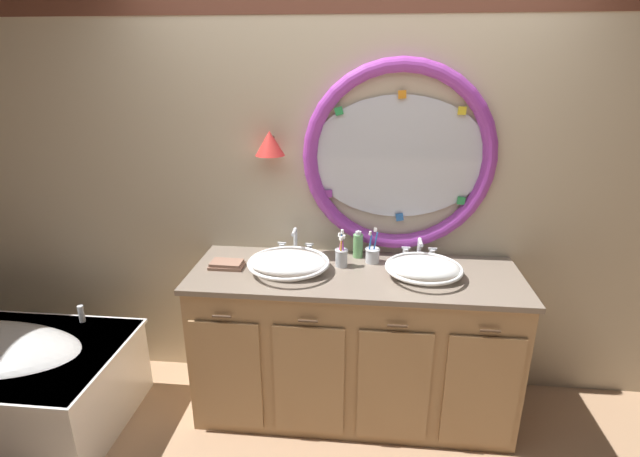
{
  "coord_description": "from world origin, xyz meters",
  "views": [
    {
      "loc": [
        0.11,
        -2.18,
        2.05
      ],
      "look_at": [
        -0.14,
        0.25,
        1.17
      ],
      "focal_mm": 26.47,
      "sensor_mm": 36.0,
      "label": 1
    }
  ],
  "objects_px": {
    "sink_basin_right": "(424,268)",
    "soap_dispenser": "(358,245)",
    "toothbrush_holder_left": "(341,256)",
    "toothbrush_holder_right": "(372,254)",
    "folded_hand_towel": "(227,264)",
    "sink_basin_left": "(289,263)"
  },
  "relations": [
    {
      "from": "toothbrush_holder_right",
      "to": "soap_dispenser",
      "type": "distance_m",
      "value": 0.12
    },
    {
      "from": "soap_dispenser",
      "to": "sink_basin_left",
      "type": "bearing_deg",
      "value": -147.12
    },
    {
      "from": "toothbrush_holder_left",
      "to": "toothbrush_holder_right",
      "type": "xyz_separation_m",
      "value": [
        0.18,
        0.07,
        -0.01
      ]
    },
    {
      "from": "sink_basin_left",
      "to": "toothbrush_holder_left",
      "type": "height_order",
      "value": "toothbrush_holder_left"
    },
    {
      "from": "sink_basin_left",
      "to": "toothbrush_holder_right",
      "type": "bearing_deg",
      "value": 20.35
    },
    {
      "from": "soap_dispenser",
      "to": "toothbrush_holder_right",
      "type": "bearing_deg",
      "value": -40.03
    },
    {
      "from": "sink_basin_right",
      "to": "folded_hand_towel",
      "type": "relative_size",
      "value": 2.21
    },
    {
      "from": "sink_basin_left",
      "to": "soap_dispenser",
      "type": "height_order",
      "value": "soap_dispenser"
    },
    {
      "from": "sink_basin_left",
      "to": "toothbrush_holder_right",
      "type": "xyz_separation_m",
      "value": [
        0.47,
        0.17,
        -0.0
      ]
    },
    {
      "from": "toothbrush_holder_left",
      "to": "soap_dispenser",
      "type": "relative_size",
      "value": 1.27
    },
    {
      "from": "sink_basin_left",
      "to": "sink_basin_right",
      "type": "distance_m",
      "value": 0.75
    },
    {
      "from": "sink_basin_left",
      "to": "folded_hand_towel",
      "type": "bearing_deg",
      "value": 177.39
    },
    {
      "from": "toothbrush_holder_left",
      "to": "folded_hand_towel",
      "type": "relative_size",
      "value": 1.14
    },
    {
      "from": "sink_basin_right",
      "to": "soap_dispenser",
      "type": "relative_size",
      "value": 2.45
    },
    {
      "from": "soap_dispenser",
      "to": "sink_basin_right",
      "type": "bearing_deg",
      "value": -34.11
    },
    {
      "from": "sink_basin_left",
      "to": "folded_hand_towel",
      "type": "relative_size",
      "value": 2.42
    },
    {
      "from": "sink_basin_left",
      "to": "sink_basin_right",
      "type": "relative_size",
      "value": 1.1
    },
    {
      "from": "sink_basin_left",
      "to": "folded_hand_towel",
      "type": "xyz_separation_m",
      "value": [
        -0.36,
        0.02,
        -0.04
      ]
    },
    {
      "from": "toothbrush_holder_left",
      "to": "toothbrush_holder_right",
      "type": "relative_size",
      "value": 1.02
    },
    {
      "from": "sink_basin_right",
      "to": "toothbrush_holder_right",
      "type": "xyz_separation_m",
      "value": [
        -0.28,
        0.17,
        -0.0
      ]
    },
    {
      "from": "sink_basin_right",
      "to": "folded_hand_towel",
      "type": "bearing_deg",
      "value": 179.15
    },
    {
      "from": "sink_basin_left",
      "to": "soap_dispenser",
      "type": "bearing_deg",
      "value": 32.88
    }
  ]
}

